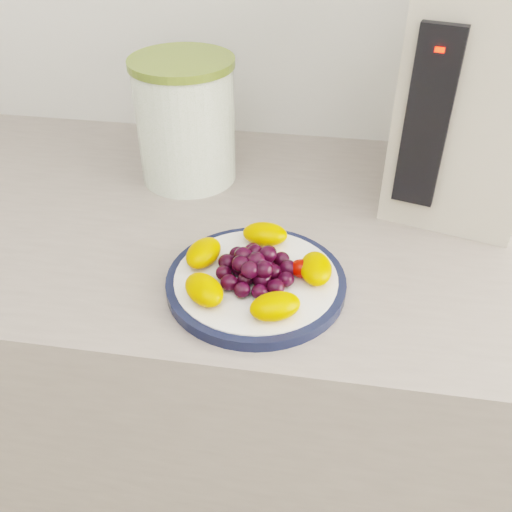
# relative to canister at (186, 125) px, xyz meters

# --- Properties ---
(counter) EXTENTS (3.50, 0.60, 0.90)m
(counter) POSITION_rel_canister_xyz_m (0.26, -0.11, -0.54)
(counter) COLOR gray
(counter) RESTS_ON floor
(cabinet_face) EXTENTS (3.48, 0.58, 0.84)m
(cabinet_face) POSITION_rel_canister_xyz_m (0.26, -0.11, -0.57)
(cabinet_face) COLOR #805B4A
(cabinet_face) RESTS_ON floor
(plate_rim) EXTENTS (0.23, 0.23, 0.01)m
(plate_rim) POSITION_rel_canister_xyz_m (0.16, -0.27, -0.09)
(plate_rim) COLOR #111732
(plate_rim) RESTS_ON counter
(plate_face) EXTENTS (0.21, 0.21, 0.02)m
(plate_face) POSITION_rel_canister_xyz_m (0.16, -0.27, -0.08)
(plate_face) COLOR white
(plate_face) RESTS_ON counter
(canister) EXTENTS (0.18, 0.18, 0.19)m
(canister) POSITION_rel_canister_xyz_m (0.00, 0.00, 0.00)
(canister) COLOR #3F6B20
(canister) RESTS_ON counter
(canister_lid) EXTENTS (0.19, 0.19, 0.01)m
(canister_lid) POSITION_rel_canister_xyz_m (0.00, 0.00, 0.10)
(canister_lid) COLOR olive
(canister_lid) RESTS_ON canister
(appliance_body) EXTENTS (0.25, 0.30, 0.33)m
(appliance_body) POSITION_rel_canister_xyz_m (0.44, 0.02, 0.07)
(appliance_body) COLOR beige
(appliance_body) RESTS_ON counter
(appliance_panel) EXTENTS (0.06, 0.03, 0.24)m
(appliance_panel) POSITION_rel_canister_xyz_m (0.35, -0.10, 0.07)
(appliance_panel) COLOR black
(appliance_panel) RESTS_ON appliance_body
(appliance_led) EXTENTS (0.01, 0.01, 0.01)m
(appliance_led) POSITION_rel_canister_xyz_m (0.35, -0.11, 0.17)
(appliance_led) COLOR #FF0C05
(appliance_led) RESTS_ON appliance_panel
(fruit_plate) EXTENTS (0.20, 0.19, 0.04)m
(fruit_plate) POSITION_rel_canister_xyz_m (0.16, -0.27, -0.06)
(fruit_plate) COLOR orange
(fruit_plate) RESTS_ON plate_face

